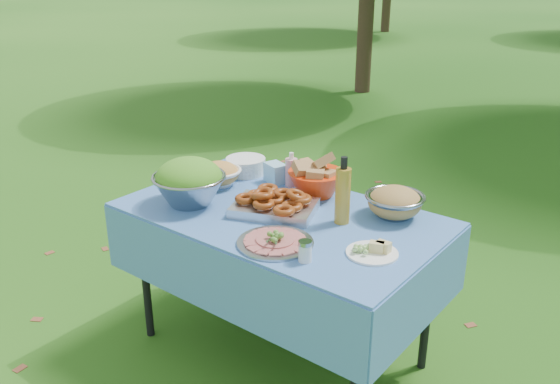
# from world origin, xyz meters

# --- Properties ---
(ground) EXTENTS (80.00, 80.00, 0.00)m
(ground) POSITION_xyz_m (0.00, 0.00, 0.00)
(ground) COLOR #0D3D0B
(ground) RESTS_ON ground
(picnic_table) EXTENTS (1.46, 0.86, 0.76)m
(picnic_table) POSITION_xyz_m (0.00, 0.00, 0.38)
(picnic_table) COLOR #84B9FF
(picnic_table) RESTS_ON ground
(salad_bowl) EXTENTS (0.45, 0.45, 0.23)m
(salad_bowl) POSITION_xyz_m (-0.40, -0.18, 0.87)
(salad_bowl) COLOR gray
(salad_bowl) RESTS_ON picnic_table
(pasta_bowl_white) EXTENTS (0.23, 0.23, 0.12)m
(pasta_bowl_white) POSITION_xyz_m (-0.47, 0.08, 0.82)
(pasta_bowl_white) COLOR white
(pasta_bowl_white) RESTS_ON picnic_table
(plate_stack) EXTENTS (0.28, 0.28, 0.09)m
(plate_stack) POSITION_xyz_m (-0.47, 0.30, 0.80)
(plate_stack) COLOR white
(plate_stack) RESTS_ON picnic_table
(wipes_box) EXTENTS (0.13, 0.11, 0.10)m
(wipes_box) POSITION_xyz_m (-0.27, 0.29, 0.81)
(wipes_box) COLOR #97D5F5
(wipes_box) RESTS_ON picnic_table
(sanitizer_bottle) EXTENTS (0.08, 0.08, 0.18)m
(sanitizer_bottle) POSITION_xyz_m (-0.17, 0.31, 0.85)
(sanitizer_bottle) COLOR pink
(sanitizer_bottle) RESTS_ON picnic_table
(bread_bowl) EXTENTS (0.36, 0.36, 0.19)m
(bread_bowl) POSITION_xyz_m (0.00, 0.28, 0.85)
(bread_bowl) COLOR #EE370D
(bread_bowl) RESTS_ON picnic_table
(pasta_bowl_steel) EXTENTS (0.34, 0.34, 0.14)m
(pasta_bowl_steel) POSITION_xyz_m (0.43, 0.29, 0.83)
(pasta_bowl_steel) COLOR gray
(pasta_bowl_steel) RESTS_ON picnic_table
(fried_tray) EXTENTS (0.44, 0.38, 0.09)m
(fried_tray) POSITION_xyz_m (-0.03, -0.01, 0.80)
(fried_tray) COLOR silver
(fried_tray) RESTS_ON picnic_table
(charcuterie_platter) EXTENTS (0.34, 0.34, 0.07)m
(charcuterie_platter) POSITION_xyz_m (0.18, -0.26, 0.80)
(charcuterie_platter) COLOR #9D9FA4
(charcuterie_platter) RESTS_ON picnic_table
(oil_bottle) EXTENTS (0.08, 0.08, 0.31)m
(oil_bottle) POSITION_xyz_m (0.28, 0.09, 0.91)
(oil_bottle) COLOR #AC8428
(oil_bottle) RESTS_ON picnic_table
(cheese_plate) EXTENTS (0.24, 0.24, 0.06)m
(cheese_plate) POSITION_xyz_m (0.53, -0.09, 0.79)
(cheese_plate) COLOR white
(cheese_plate) RESTS_ON picnic_table
(shaker) EXTENTS (0.07, 0.07, 0.09)m
(shaker) POSITION_xyz_m (0.36, -0.30, 0.80)
(shaker) COLOR silver
(shaker) RESTS_ON picnic_table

